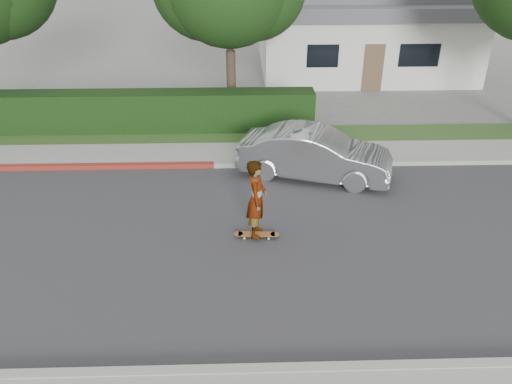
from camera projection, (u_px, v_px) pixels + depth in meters
ground at (165, 241)px, 12.06m from camera, size 120.00×120.00×0.00m
road at (165, 241)px, 12.06m from camera, size 60.00×8.00×0.01m
curb_near at (134, 374)px, 8.42m from camera, size 60.00×0.20×0.15m
curb_far at (182, 166)px, 15.63m from camera, size 60.00×0.20×0.15m
curb_red_section at (21, 167)px, 15.50m from camera, size 12.00×0.21×0.15m
sidewalk_far at (185, 154)px, 16.43m from camera, size 60.00×1.60×0.12m
planting_strip at (189, 136)px, 17.84m from camera, size 60.00×1.60×0.10m
hedge at (106, 113)px, 17.95m from camera, size 15.00×1.00×1.50m
house at (361, 27)px, 25.33m from camera, size 10.60×8.60×4.30m
skateboard at (257, 234)px, 12.15m from camera, size 1.11×0.28×0.10m
skateboarder at (257, 199)px, 11.67m from camera, size 0.56×0.77×1.96m
car_silver at (315, 154)px, 14.78m from camera, size 4.76×2.85×1.48m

